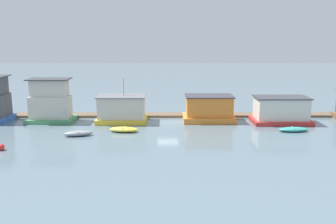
# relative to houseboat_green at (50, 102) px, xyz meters

# --- Properties ---
(ground_plane) EXTENTS (200.00, 200.00, 0.00)m
(ground_plane) POSITION_rel_houseboat_green_xyz_m (14.06, -0.37, -2.32)
(ground_plane) COLOR slate
(dock_walkway) EXTENTS (59.60, 2.09, 0.30)m
(dock_walkway) POSITION_rel_houseboat_green_xyz_m (14.06, 2.84, -2.17)
(dock_walkway) COLOR brown
(dock_walkway) RESTS_ON ground_plane
(houseboat_green) EXTENTS (5.49, 3.59, 5.17)m
(houseboat_green) POSITION_rel_houseboat_green_xyz_m (0.00, 0.00, 0.00)
(houseboat_green) COLOR #4C9360
(houseboat_green) RESTS_ON ground_plane
(houseboat_yellow) EXTENTS (5.89, 4.06, 5.30)m
(houseboat_yellow) POSITION_rel_houseboat_green_xyz_m (8.55, -0.38, -0.77)
(houseboat_yellow) COLOR gold
(houseboat_yellow) RESTS_ON ground_plane
(houseboat_orange) EXTENTS (6.17, 4.01, 3.13)m
(houseboat_orange) POSITION_rel_houseboat_green_xyz_m (18.99, 0.09, -0.85)
(houseboat_orange) COLOR orange
(houseboat_orange) RESTS_ON ground_plane
(houseboat_red) EXTENTS (6.74, 4.09, 3.11)m
(houseboat_red) POSITION_rel_houseboat_green_xyz_m (27.39, -0.95, -0.84)
(houseboat_red) COLOR red
(houseboat_red) RESTS_ON ground_plane
(dinghy_grey) EXTENTS (3.09, 1.71, 0.55)m
(dinghy_grey) POSITION_rel_houseboat_green_xyz_m (4.78, -6.79, -2.04)
(dinghy_grey) COLOR gray
(dinghy_grey) RESTS_ON ground_plane
(dinghy_yellow) EXTENTS (3.21, 1.68, 0.55)m
(dinghy_yellow) POSITION_rel_houseboat_green_xyz_m (9.28, -5.19, -2.04)
(dinghy_yellow) COLOR yellow
(dinghy_yellow) RESTS_ON ground_plane
(dinghy_teal) EXTENTS (3.26, 1.46, 0.48)m
(dinghy_teal) POSITION_rel_houseboat_green_xyz_m (27.53, -5.14, -2.08)
(dinghy_teal) COLOR teal
(dinghy_teal) RESTS_ON ground_plane
(mooring_post_near_left) EXTENTS (0.21, 0.21, 2.13)m
(mooring_post_near_left) POSITION_rel_houseboat_green_xyz_m (7.11, 1.54, -1.25)
(mooring_post_near_left) COLOR brown
(mooring_post_near_left) RESTS_ON ground_plane
(buoy_red) EXTENTS (0.60, 0.60, 0.60)m
(buoy_red) POSITION_rel_houseboat_green_xyz_m (-1.03, -11.69, -2.02)
(buoy_red) COLOR red
(buoy_red) RESTS_ON ground_plane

